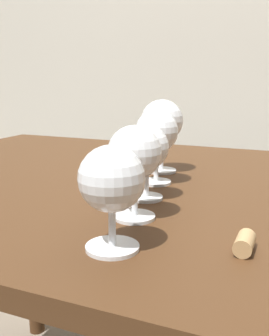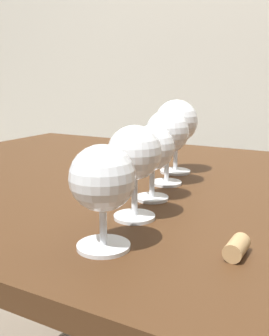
# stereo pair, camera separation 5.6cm
# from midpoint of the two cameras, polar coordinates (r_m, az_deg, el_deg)

# --- Properties ---
(dining_table) EXTENTS (1.40, 0.88, 0.75)m
(dining_table) POSITION_cam_midpoint_polar(r_m,az_deg,el_deg) (0.80, 2.69, -8.24)
(dining_table) COLOR #472B16
(dining_table) RESTS_ON ground_plane
(wine_glass_pinot) EXTENTS (0.08, 0.08, 0.13)m
(wine_glass_pinot) POSITION_cam_midpoint_polar(r_m,az_deg,el_deg) (0.46, -6.83, -1.93)
(wine_glass_pinot) COLOR white
(wine_glass_pinot) RESTS_ON dining_table
(wine_glass_rose) EXTENTS (0.08, 0.08, 0.14)m
(wine_glass_rose) POSITION_cam_midpoint_polar(r_m,az_deg,el_deg) (0.55, -2.88, 1.92)
(wine_glass_rose) COLOR white
(wine_glass_rose) RESTS_ON dining_table
(wine_glass_amber) EXTENTS (0.07, 0.07, 0.13)m
(wine_glass_amber) POSITION_cam_midpoint_polar(r_m,az_deg,el_deg) (0.65, -0.54, 2.67)
(wine_glass_amber) COLOR white
(wine_glass_amber) RESTS_ON dining_table
(wine_glass_white) EXTENTS (0.08, 0.08, 0.14)m
(wine_glass_white) POSITION_cam_midpoint_polar(r_m,az_deg,el_deg) (0.75, 1.04, 5.02)
(wine_glass_white) COLOR white
(wine_glass_white) RESTS_ON dining_table
(wine_glass_merlot) EXTENTS (0.09, 0.09, 0.16)m
(wine_glass_merlot) POSITION_cam_midpoint_polar(r_m,az_deg,el_deg) (0.84, 2.06, 6.56)
(wine_glass_merlot) COLOR white
(wine_glass_merlot) RESTS_ON dining_table
(cork) EXTENTS (0.02, 0.04, 0.02)m
(cork) POSITION_cam_midpoint_polar(r_m,az_deg,el_deg) (0.48, 12.32, -10.57)
(cork) COLOR tan
(cork) RESTS_ON dining_table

